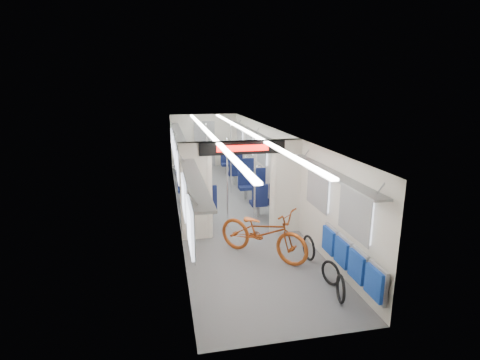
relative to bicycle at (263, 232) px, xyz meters
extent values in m
plane|color=#515456|center=(-0.18, 3.29, -0.55)|extent=(12.00, 12.00, 0.00)
cube|color=silver|center=(-1.63, 3.29, 0.60)|extent=(0.02, 12.00, 2.30)
cube|color=silver|center=(1.27, 3.29, 0.60)|extent=(0.02, 12.00, 2.30)
cube|color=silver|center=(-0.18, 9.29, 0.60)|extent=(2.90, 0.02, 2.30)
cube|color=silver|center=(-0.18, -2.71, 0.60)|extent=(2.90, 0.02, 2.30)
cube|color=silver|center=(-0.18, 3.29, 1.75)|extent=(2.90, 12.00, 0.02)
cube|color=white|center=(-0.73, 3.29, 1.72)|extent=(0.12, 11.40, 0.04)
cube|color=white|center=(0.37, 3.29, 1.72)|extent=(0.12, 11.40, 0.04)
cube|color=silver|center=(-1.31, 1.29, 0.45)|extent=(0.65, 0.18, 2.00)
cube|color=silver|center=(0.94, 1.29, 0.45)|extent=(0.65, 0.18, 2.00)
cube|color=silver|center=(-0.18, 1.29, 1.60)|extent=(2.90, 0.18, 0.30)
cylinder|color=silver|center=(-0.98, 1.29, 0.45)|extent=(0.20, 0.20, 2.00)
cylinder|color=silver|center=(0.62, 1.29, 0.45)|extent=(0.20, 0.20, 2.00)
cube|color=black|center=(-0.18, 1.18, 1.60)|extent=(2.00, 0.03, 0.30)
cube|color=#FF0C07|center=(-0.18, 1.15, 1.60)|extent=(1.20, 0.02, 0.14)
cube|color=silver|center=(-1.60, -1.51, 0.85)|extent=(0.04, 1.00, 0.75)
cube|color=silver|center=(1.24, -1.51, 0.85)|extent=(0.04, 1.00, 0.75)
cube|color=silver|center=(-1.60, 0.09, 0.85)|extent=(0.04, 1.00, 0.75)
cube|color=silver|center=(1.24, 0.09, 0.85)|extent=(0.04, 1.00, 0.75)
cube|color=silver|center=(-1.60, 2.79, 0.85)|extent=(0.04, 1.00, 0.75)
cube|color=silver|center=(1.24, 2.79, 0.85)|extent=(0.04, 1.00, 0.75)
cube|color=silver|center=(-1.60, 4.69, 0.85)|extent=(0.04, 1.00, 0.75)
cube|color=silver|center=(1.24, 4.69, 0.85)|extent=(0.04, 1.00, 0.75)
cube|color=silver|center=(-1.60, 6.59, 0.85)|extent=(0.04, 1.00, 0.75)
cube|color=silver|center=(1.24, 6.59, 0.85)|extent=(0.04, 1.00, 0.75)
cube|color=silver|center=(-1.60, 8.39, 0.85)|extent=(0.04, 1.00, 0.75)
cube|color=silver|center=(1.24, 8.39, 0.85)|extent=(0.04, 1.00, 0.75)
cube|color=gray|center=(-1.45, -0.71, 1.40)|extent=(0.30, 3.60, 0.04)
cube|color=gray|center=(1.09, -0.71, 1.40)|extent=(0.30, 3.60, 0.04)
cube|color=gray|center=(-1.45, 5.29, 1.40)|extent=(0.30, 7.60, 0.04)
cube|color=gray|center=(1.09, 5.29, 1.40)|extent=(0.30, 7.60, 0.04)
cube|color=gray|center=(-0.18, 9.23, 0.45)|extent=(0.90, 0.05, 2.00)
imported|color=#9E4417|center=(0.00, 0.00, 0.00)|extent=(1.99, 2.02, 1.10)
cube|color=gray|center=(1.20, -2.39, 0.03)|extent=(0.06, 0.50, 0.57)
cube|color=navy|center=(1.14, -2.39, 0.03)|extent=(0.06, 0.46, 0.48)
cube|color=gray|center=(1.20, -1.84, 0.03)|extent=(0.06, 0.50, 0.57)
cube|color=navy|center=(1.14, -1.84, 0.03)|extent=(0.06, 0.46, 0.48)
cube|color=gray|center=(1.20, -1.29, 0.03)|extent=(0.06, 0.50, 0.57)
cube|color=navy|center=(1.14, -1.29, 0.03)|extent=(0.06, 0.46, 0.48)
cube|color=gray|center=(1.20, -0.74, 0.03)|extent=(0.06, 0.50, 0.57)
cube|color=navy|center=(1.14, -0.74, 0.03)|extent=(0.06, 0.46, 0.48)
torus|color=black|center=(0.83, -1.93, -0.33)|extent=(0.15, 0.49, 0.49)
torus|color=black|center=(0.91, -1.37, -0.34)|extent=(0.20, 0.46, 0.47)
torus|color=black|center=(0.90, -0.34, -0.31)|extent=(0.09, 0.54, 0.54)
cube|color=#0D143C|center=(-0.88, 2.39, -0.15)|extent=(0.46, 0.43, 0.10)
cylinder|color=gray|center=(-0.88, 2.39, -0.38)|extent=(0.10, 0.10, 0.35)
cube|color=#0D143C|center=(-0.88, 2.22, 0.18)|extent=(0.46, 0.08, 0.57)
torus|color=silver|center=(-0.88, 2.22, 0.46)|extent=(0.23, 0.03, 0.23)
cube|color=#0D143C|center=(-0.88, 4.14, -0.15)|extent=(0.46, 0.43, 0.10)
cylinder|color=gray|center=(-0.88, 4.14, -0.38)|extent=(0.10, 0.10, 0.35)
cube|color=#0D143C|center=(-0.88, 4.32, 0.18)|extent=(0.46, 0.08, 0.57)
torus|color=silver|center=(-0.88, 4.32, 0.46)|extent=(0.23, 0.03, 0.23)
cube|color=#0D143C|center=(-1.35, 2.39, -0.15)|extent=(0.46, 0.43, 0.10)
cylinder|color=gray|center=(-1.35, 2.39, -0.38)|extent=(0.10, 0.10, 0.35)
cube|color=#0D143C|center=(-1.35, 2.22, 0.18)|extent=(0.46, 0.08, 0.57)
torus|color=silver|center=(-1.35, 2.22, 0.46)|extent=(0.23, 0.03, 0.23)
cube|color=#0D143C|center=(-1.35, 4.14, -0.15)|extent=(0.46, 0.43, 0.10)
cylinder|color=gray|center=(-1.35, 4.14, -0.38)|extent=(0.10, 0.10, 0.35)
cube|color=#0D143C|center=(-1.35, 4.32, 0.18)|extent=(0.46, 0.08, 0.57)
torus|color=silver|center=(-1.35, 4.32, 0.46)|extent=(0.23, 0.03, 0.23)
cube|color=#0D143C|center=(0.52, 2.39, -0.15)|extent=(0.43, 0.40, 0.10)
cylinder|color=gray|center=(0.52, 2.39, -0.38)|extent=(0.10, 0.10, 0.35)
cube|color=#0D143C|center=(0.52, 2.23, 0.16)|extent=(0.43, 0.08, 0.52)
torus|color=silver|center=(0.52, 2.23, 0.42)|extent=(0.22, 0.03, 0.22)
cube|color=#0D143C|center=(0.52, 4.01, -0.15)|extent=(0.43, 0.40, 0.10)
cylinder|color=gray|center=(0.52, 4.01, -0.38)|extent=(0.10, 0.10, 0.35)
cube|color=#0D143C|center=(0.52, 4.17, 0.16)|extent=(0.43, 0.08, 0.52)
torus|color=silver|center=(0.52, 4.17, 0.42)|extent=(0.22, 0.03, 0.22)
cube|color=#0D143C|center=(0.99, 2.39, -0.15)|extent=(0.43, 0.40, 0.10)
cylinder|color=gray|center=(0.99, 2.39, -0.38)|extent=(0.10, 0.10, 0.35)
cube|color=#0D143C|center=(0.99, 2.23, 0.16)|extent=(0.43, 0.08, 0.52)
torus|color=silver|center=(0.99, 2.23, 0.42)|extent=(0.22, 0.03, 0.22)
cube|color=#0D143C|center=(0.99, 4.01, -0.15)|extent=(0.43, 0.40, 0.10)
cylinder|color=gray|center=(0.99, 4.01, -0.38)|extent=(0.10, 0.10, 0.35)
cube|color=#0D143C|center=(0.99, 4.17, 0.16)|extent=(0.43, 0.08, 0.52)
torus|color=silver|center=(0.99, 4.17, 0.42)|extent=(0.22, 0.03, 0.22)
cube|color=#0D143C|center=(-0.88, 6.30, -0.15)|extent=(0.41, 0.38, 0.10)
cylinder|color=gray|center=(-0.88, 6.30, -0.38)|extent=(0.10, 0.10, 0.35)
cube|color=#0D143C|center=(-0.88, 6.15, 0.15)|extent=(0.41, 0.07, 0.50)
torus|color=silver|center=(-0.88, 6.15, 0.40)|extent=(0.21, 0.03, 0.21)
cube|color=#0D143C|center=(-0.88, 7.84, -0.15)|extent=(0.41, 0.38, 0.10)
cylinder|color=gray|center=(-0.88, 7.84, -0.38)|extent=(0.10, 0.10, 0.35)
cube|color=#0D143C|center=(-0.88, 8.00, 0.15)|extent=(0.41, 0.07, 0.50)
torus|color=silver|center=(-0.88, 8.00, 0.40)|extent=(0.21, 0.03, 0.21)
cube|color=#0D143C|center=(-1.35, 6.30, -0.15)|extent=(0.41, 0.38, 0.10)
cylinder|color=gray|center=(-1.35, 6.30, -0.38)|extent=(0.10, 0.10, 0.35)
cube|color=#0D143C|center=(-1.35, 6.15, 0.15)|extent=(0.41, 0.07, 0.50)
torus|color=silver|center=(-1.35, 6.15, 0.40)|extent=(0.21, 0.03, 0.21)
cube|color=#0D143C|center=(-1.35, 7.84, -0.15)|extent=(0.41, 0.38, 0.10)
cylinder|color=gray|center=(-1.35, 7.84, -0.38)|extent=(0.10, 0.10, 0.35)
cube|color=#0D143C|center=(-1.35, 8.00, 0.15)|extent=(0.41, 0.07, 0.50)
torus|color=silver|center=(-1.35, 8.00, 0.40)|extent=(0.21, 0.03, 0.21)
cube|color=#0D143C|center=(0.52, 5.93, -0.15)|extent=(0.44, 0.41, 0.10)
cylinder|color=gray|center=(0.52, 5.93, -0.38)|extent=(0.10, 0.10, 0.35)
cube|color=#0D143C|center=(0.52, 5.77, 0.16)|extent=(0.44, 0.08, 0.53)
torus|color=silver|center=(0.52, 5.77, 0.43)|extent=(0.22, 0.03, 0.22)
cube|color=#0D143C|center=(0.52, 7.58, -0.15)|extent=(0.44, 0.41, 0.10)
cylinder|color=gray|center=(0.52, 7.58, -0.38)|extent=(0.10, 0.10, 0.35)
cube|color=#0D143C|center=(0.52, 7.74, 0.16)|extent=(0.44, 0.08, 0.53)
torus|color=silver|center=(0.52, 7.74, 0.43)|extent=(0.22, 0.03, 0.22)
cube|color=#0D143C|center=(0.99, 5.93, -0.15)|extent=(0.44, 0.41, 0.10)
cylinder|color=gray|center=(0.99, 5.93, -0.38)|extent=(0.10, 0.10, 0.35)
cube|color=#0D143C|center=(0.99, 5.77, 0.16)|extent=(0.44, 0.08, 0.53)
torus|color=silver|center=(0.99, 5.77, 0.43)|extent=(0.22, 0.03, 0.22)
cube|color=#0D143C|center=(0.99, 7.58, -0.15)|extent=(0.44, 0.41, 0.10)
cylinder|color=gray|center=(0.99, 7.58, -0.38)|extent=(0.10, 0.10, 0.35)
cube|color=#0D143C|center=(0.99, 7.74, 0.16)|extent=(0.44, 0.08, 0.53)
torus|color=silver|center=(0.99, 7.74, 0.43)|extent=(0.22, 0.03, 0.22)
cylinder|color=silver|center=(-0.44, 1.82, 0.60)|extent=(0.04, 0.04, 2.30)
cylinder|color=silver|center=(0.22, 1.65, 0.60)|extent=(0.05, 0.05, 2.30)
cylinder|color=silver|center=(-0.53, 5.34, 0.60)|extent=(0.04, 0.04, 2.30)
cylinder|color=silver|center=(0.21, 4.88, 0.60)|extent=(0.04, 0.04, 2.30)
camera|label=1|loc=(-1.94, -7.07, 3.01)|focal=28.00mm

